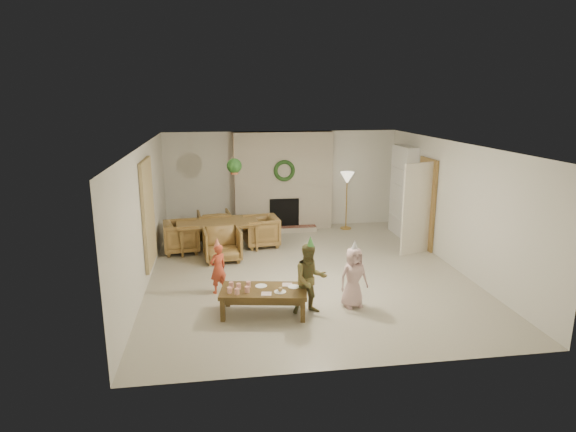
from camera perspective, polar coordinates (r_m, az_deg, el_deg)
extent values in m
plane|color=#B7B29E|center=(9.55, 2.14, -6.64)|extent=(7.00, 7.00, 0.00)
plane|color=white|center=(8.98, 2.29, 8.46)|extent=(7.00, 7.00, 0.00)
plane|color=silver|center=(12.58, -0.70, 4.32)|extent=(7.00, 0.00, 7.00)
plane|color=silver|center=(5.93, 8.44, -7.07)|extent=(7.00, 0.00, 7.00)
plane|color=silver|center=(9.14, -16.61, 0.02)|extent=(0.00, 7.00, 7.00)
plane|color=silver|center=(10.17, 19.09, 1.21)|extent=(0.00, 7.00, 7.00)
cube|color=#531C16|center=(12.38, -0.58, 4.17)|extent=(2.50, 0.40, 2.50)
cube|color=#5E231A|center=(12.31, -0.34, -1.58)|extent=(1.60, 0.30, 0.12)
cube|color=black|center=(12.37, -0.46, 0.37)|extent=(0.75, 0.12, 0.75)
torus|color=#1C4218|center=(12.11, -0.43, 5.38)|extent=(0.54, 0.10, 0.54)
cylinder|color=gold|center=(12.68, 6.84, -1.42)|extent=(0.28, 0.28, 0.03)
cylinder|color=gold|center=(12.52, 6.93, 1.59)|extent=(0.03, 0.03, 1.34)
cone|color=beige|center=(12.40, 7.02, 4.51)|extent=(0.36, 0.36, 0.30)
cube|color=white|center=(12.18, 13.46, 2.89)|extent=(0.30, 1.00, 2.20)
cube|color=white|center=(12.31, 13.20, -0.08)|extent=(0.30, 0.92, 0.03)
cube|color=white|center=(12.22, 13.31, 1.74)|extent=(0.30, 0.92, 0.03)
cube|color=white|center=(12.14, 13.41, 3.59)|extent=(0.30, 0.92, 0.03)
cube|color=white|center=(12.08, 13.52, 5.45)|extent=(0.30, 0.92, 0.03)
cube|color=#A71E29|center=(12.13, 13.41, 0.39)|extent=(0.20, 0.40, 0.24)
cube|color=#295399|center=(12.23, 13.17, 2.43)|extent=(0.20, 0.44, 0.24)
cube|color=gold|center=(12.02, 13.53, 4.11)|extent=(0.20, 0.36, 0.22)
cube|color=olive|center=(11.25, 16.05, 1.41)|extent=(0.05, 0.86, 2.04)
cube|color=beige|center=(10.76, 15.02, 0.82)|extent=(0.77, 0.32, 2.00)
cube|color=#C9BF8E|center=(9.33, -16.20, 0.32)|extent=(0.06, 1.20, 2.00)
imported|color=olive|center=(10.95, -8.29, -2.31)|extent=(1.90, 1.20, 0.63)
imported|color=olive|center=(10.18, -7.78, -3.35)|extent=(0.83, 0.85, 0.70)
imported|color=olive|center=(11.70, -8.75, -1.10)|extent=(0.83, 0.85, 0.70)
imported|color=olive|center=(10.89, -12.45, -2.41)|extent=(0.85, 0.83, 0.70)
imported|color=olive|center=(11.08, -3.20, -1.80)|extent=(0.85, 0.83, 0.70)
cylinder|color=tan|center=(10.37, -6.42, 7.18)|extent=(0.01, 0.01, 0.70)
cylinder|color=#9D5132|center=(10.41, -6.36, 5.27)|extent=(0.16, 0.16, 0.12)
sphere|color=#1B4717|center=(10.40, -6.38, 5.92)|extent=(0.32, 0.32, 0.32)
cube|color=#503B1A|center=(7.68, -2.88, -8.86)|extent=(1.45, 0.89, 0.06)
cube|color=#503B1A|center=(7.71, -2.87, -9.36)|extent=(1.33, 0.77, 0.08)
cube|color=#503B1A|center=(7.58, -7.73, -11.02)|extent=(0.08, 0.08, 0.35)
cube|color=#503B1A|center=(7.50, 1.77, -11.19)|extent=(0.08, 0.08, 0.35)
cube|color=#503B1A|center=(8.08, -7.13, -9.37)|extent=(0.08, 0.08, 0.35)
cube|color=#503B1A|center=(8.00, 1.73, -9.51)|extent=(0.08, 0.08, 0.35)
cylinder|color=white|center=(7.56, -6.95, -8.69)|extent=(0.08, 0.08, 0.09)
cylinder|color=white|center=(7.75, -6.74, -8.10)|extent=(0.08, 0.08, 0.09)
cylinder|color=white|center=(7.50, -6.05, -8.87)|extent=(0.08, 0.08, 0.09)
cylinder|color=white|center=(7.69, -5.86, -8.27)|extent=(0.08, 0.08, 0.09)
cylinder|color=white|center=(7.56, -4.86, -8.65)|extent=(0.08, 0.08, 0.09)
cylinder|color=white|center=(7.75, -4.70, -8.06)|extent=(0.08, 0.08, 0.09)
cylinder|color=white|center=(7.79, -3.20, -8.26)|extent=(0.22, 0.22, 0.01)
cylinder|color=white|center=(7.56, -0.95, -8.95)|extent=(0.22, 0.22, 0.01)
cylinder|color=white|center=(7.75, 0.66, -8.36)|extent=(0.22, 0.22, 0.01)
sphere|color=tan|center=(7.54, -0.95, -8.66)|extent=(0.08, 0.08, 0.07)
cube|color=#D7A09E|center=(7.49, -2.58, -9.18)|extent=(0.18, 0.18, 0.01)
cube|color=#D7A09E|center=(7.82, -0.10, -8.13)|extent=(0.18, 0.18, 0.01)
imported|color=#BF4328|center=(8.53, -8.28, -6.19)|extent=(0.39, 0.35, 0.89)
cone|color=gold|center=(8.38, -8.40, -3.10)|extent=(0.15, 0.15, 0.17)
imported|color=brown|center=(7.64, 2.62, -7.47)|extent=(0.60, 0.49, 1.14)
cone|color=green|center=(7.44, 2.67, -3.08)|extent=(0.16, 0.16, 0.19)
imported|color=beige|center=(7.96, 7.76, -7.20)|extent=(0.55, 0.42, 1.01)
cone|color=silver|center=(7.78, 7.90, -3.46)|extent=(0.14, 0.14, 0.18)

